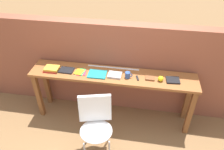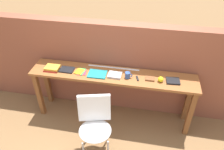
# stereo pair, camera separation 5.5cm
# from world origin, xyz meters

# --- Properties ---
(ground_plane) EXTENTS (40.00, 40.00, 0.00)m
(ground_plane) POSITION_xyz_m (0.00, 0.00, 0.00)
(ground_plane) COLOR brown
(brick_wall_back) EXTENTS (6.00, 0.20, 1.54)m
(brick_wall_back) POSITION_xyz_m (0.00, 0.64, 0.77)
(brick_wall_back) COLOR brown
(brick_wall_back) RESTS_ON ground
(sideboard) EXTENTS (2.50, 0.44, 0.88)m
(sideboard) POSITION_xyz_m (0.00, 0.30, 0.74)
(sideboard) COLOR brown
(sideboard) RESTS_ON ground
(chair_white_moulded) EXTENTS (0.54, 0.55, 0.89)m
(chair_white_moulded) POSITION_xyz_m (-0.12, -0.37, 0.53)
(chair_white_moulded) COLOR white
(chair_white_moulded) RESTS_ON ground
(book_stack_leftmost) EXTENTS (0.22, 0.17, 0.05)m
(book_stack_leftmost) POSITION_xyz_m (-0.93, 0.25, 0.91)
(book_stack_leftmost) COLOR red
(book_stack_leftmost) RESTS_ON sideboard
(magazine_cycling) EXTENTS (0.22, 0.17, 0.02)m
(magazine_cycling) POSITION_xyz_m (-0.70, 0.27, 0.89)
(magazine_cycling) COLOR black
(magazine_cycling) RESTS_ON sideboard
(pamphlet_pile_colourful) EXTENTS (0.19, 0.18, 0.01)m
(pamphlet_pile_colourful) POSITION_xyz_m (-0.48, 0.26, 0.89)
(pamphlet_pile_colourful) COLOR #3399D8
(pamphlet_pile_colourful) RESTS_ON sideboard
(book_open_centre) EXTENTS (0.28, 0.22, 0.02)m
(book_open_centre) POSITION_xyz_m (-0.22, 0.25, 0.89)
(book_open_centre) COLOR #19757A
(book_open_centre) RESTS_ON sideboard
(book_grey_hardcover) EXTENTS (0.20, 0.17, 0.03)m
(book_grey_hardcover) POSITION_xyz_m (0.04, 0.26, 0.90)
(book_grey_hardcover) COLOR #9E9EA3
(book_grey_hardcover) RESTS_ON sideboard
(mug) EXTENTS (0.11, 0.08, 0.09)m
(mug) POSITION_xyz_m (0.23, 0.25, 0.92)
(mug) COLOR #2D4C8C
(mug) RESTS_ON sideboard
(multitool_folded) EXTENTS (0.05, 0.11, 0.02)m
(multitool_folded) POSITION_xyz_m (0.37, 0.25, 0.89)
(multitool_folded) COLOR black
(multitool_folded) RESTS_ON sideboard
(leather_journal_brown) EXTENTS (0.13, 0.10, 0.02)m
(leather_journal_brown) POSITION_xyz_m (0.55, 0.27, 0.89)
(leather_journal_brown) COLOR brown
(leather_journal_brown) RESTS_ON sideboard
(sports_ball_small) EXTENTS (0.08, 0.08, 0.08)m
(sports_ball_small) POSITION_xyz_m (0.70, 0.25, 0.92)
(sports_ball_small) COLOR yellow
(sports_ball_small) RESTS_ON sideboard
(book_repair_rightmost) EXTENTS (0.20, 0.17, 0.02)m
(book_repair_rightmost) POSITION_xyz_m (0.87, 0.28, 0.89)
(book_repair_rightmost) COLOR black
(book_repair_rightmost) RESTS_ON sideboard
(ruler_metal_back_edge) EXTENTS (0.80, 0.03, 0.00)m
(ruler_metal_back_edge) POSITION_xyz_m (-0.02, 0.47, 0.88)
(ruler_metal_back_edge) COLOR silver
(ruler_metal_back_edge) RESTS_ON sideboard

